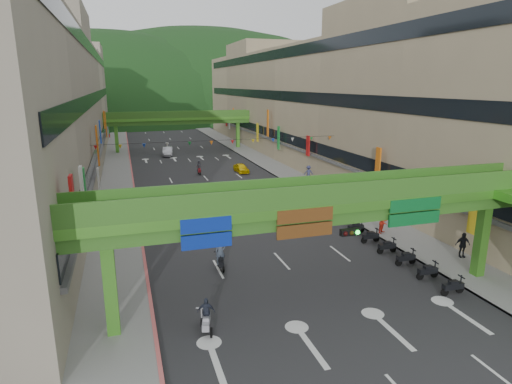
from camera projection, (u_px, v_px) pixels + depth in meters
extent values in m
plane|color=black|center=(379.00, 368.00, 18.56)|extent=(320.00, 320.00, 0.00)
cube|color=#28282B|center=(193.00, 165.00, 64.82)|extent=(18.00, 140.00, 0.02)
cube|color=gray|center=(117.00, 168.00, 61.63)|extent=(4.00, 140.00, 0.15)
cube|color=gray|center=(262.00, 160.00, 67.97)|extent=(4.00, 140.00, 0.15)
cube|color=#CC5959|center=(131.00, 167.00, 62.17)|extent=(0.20, 140.00, 0.18)
cube|color=gray|center=(251.00, 161.00, 67.42)|extent=(0.20, 140.00, 0.18)
cube|color=#9E937F|center=(49.00, 102.00, 57.00)|extent=(12.00, 95.00, 19.00)
cube|color=black|center=(101.00, 140.00, 60.05)|extent=(0.08, 90.25, 1.40)
cube|color=black|center=(97.00, 97.00, 58.57)|extent=(0.08, 90.25, 1.40)
cube|color=black|center=(93.00, 51.00, 57.09)|extent=(0.08, 90.25, 1.40)
cube|color=gray|center=(310.00, 99.00, 67.94)|extent=(12.00, 95.00, 19.00)
cube|color=black|center=(274.00, 134.00, 67.51)|extent=(0.08, 90.25, 1.40)
cube|color=black|center=(274.00, 95.00, 66.03)|extent=(0.08, 90.25, 1.40)
cube|color=black|center=(275.00, 55.00, 64.55)|extent=(0.08, 90.25, 1.40)
cube|color=#4C9E2D|center=(323.00, 204.00, 22.69)|extent=(28.00, 2.20, 0.50)
cube|color=#387223|center=(323.00, 215.00, 22.84)|extent=(28.00, 1.76, 0.70)
cube|color=#4C9E2D|center=(111.00, 291.00, 20.35)|extent=(0.60, 0.60, 4.80)
cube|color=#4C9E2D|center=(481.00, 241.00, 26.68)|extent=(0.60, 0.60, 4.80)
cube|color=#387223|center=(333.00, 194.00, 21.53)|extent=(28.00, 0.12, 1.10)
cube|color=#387223|center=(315.00, 185.00, 23.45)|extent=(28.00, 0.12, 1.10)
cube|color=navy|center=(206.00, 234.00, 19.96)|extent=(2.40, 0.12, 1.50)
cube|color=#593314|center=(305.00, 224.00, 21.40)|extent=(3.00, 0.12, 1.50)
cube|color=#0C5926|center=(415.00, 212.00, 23.28)|extent=(3.20, 0.12, 1.50)
cube|color=black|center=(350.00, 232.00, 22.15)|extent=(1.10, 0.28, 0.35)
cube|color=#4C9E2D|center=(179.00, 119.00, 77.28)|extent=(28.00, 2.20, 0.50)
cube|color=#387223|center=(179.00, 122.00, 77.42)|extent=(28.00, 1.76, 0.70)
cube|color=#4C9E2D|center=(117.00, 140.00, 74.94)|extent=(0.60, 0.60, 4.80)
cube|color=#4C9E2D|center=(238.00, 135.00, 81.27)|extent=(0.60, 0.60, 4.80)
cube|color=#387223|center=(179.00, 115.00, 76.12)|extent=(28.00, 0.12, 1.10)
cube|color=#387223|center=(178.00, 114.00, 78.04)|extent=(28.00, 0.12, 1.10)
ellipsoid|color=#1C4419|center=(107.00, 116.00, 162.27)|extent=(168.00, 140.00, 112.00)
ellipsoid|color=#1C4419|center=(202.00, 111.00, 192.30)|extent=(208.00, 176.00, 128.00)
cylinder|color=black|center=(222.00, 140.00, 44.78)|extent=(26.00, 0.03, 0.03)
cone|color=red|center=(96.00, 148.00, 41.24)|extent=(0.36, 0.36, 0.40)
cone|color=gold|center=(120.00, 147.00, 41.90)|extent=(0.36, 0.36, 0.40)
cone|color=#193FB2|center=(144.00, 146.00, 42.55)|extent=(0.36, 0.36, 0.40)
cone|color=silver|center=(167.00, 145.00, 43.21)|extent=(0.36, 0.36, 0.40)
cone|color=#198C33|center=(190.00, 144.00, 43.86)|extent=(0.36, 0.36, 0.40)
cone|color=orange|center=(211.00, 143.00, 44.52)|extent=(0.36, 0.36, 0.40)
cone|color=red|center=(233.00, 142.00, 45.17)|extent=(0.36, 0.36, 0.40)
cone|color=gold|center=(253.00, 141.00, 45.83)|extent=(0.36, 0.36, 0.40)
cone|color=#193FB2|center=(273.00, 140.00, 46.48)|extent=(0.36, 0.36, 0.40)
cone|color=silver|center=(292.00, 140.00, 47.13)|extent=(0.36, 0.36, 0.40)
cone|color=#198C33|center=(311.00, 139.00, 47.79)|extent=(0.36, 0.36, 0.40)
cone|color=orange|center=(330.00, 138.00, 48.44)|extent=(0.36, 0.36, 0.40)
cube|color=black|center=(221.00, 261.00, 28.25)|extent=(0.49, 1.33, 0.35)
cube|color=black|center=(220.00, 258.00, 28.19)|extent=(0.36, 0.58, 0.18)
cube|color=black|center=(218.00, 251.00, 28.61)|extent=(0.55, 0.12, 0.06)
cylinder|color=black|center=(218.00, 263.00, 28.81)|extent=(0.15, 0.51, 0.50)
cylinder|color=black|center=(223.00, 269.00, 27.83)|extent=(0.15, 0.51, 0.50)
imported|color=#414C5F|center=(220.00, 252.00, 28.08)|extent=(0.70, 0.50, 1.80)
cube|color=black|center=(291.00, 220.00, 36.73)|extent=(0.54, 1.34, 0.35)
cube|color=black|center=(291.00, 218.00, 36.67)|extent=(0.38, 0.59, 0.18)
cube|color=black|center=(290.00, 213.00, 37.14)|extent=(0.55, 0.14, 0.06)
cylinder|color=black|center=(289.00, 222.00, 37.34)|extent=(0.17, 0.51, 0.50)
cylinder|color=black|center=(292.00, 226.00, 36.28)|extent=(0.17, 0.51, 0.50)
imported|color=#8C364C|center=(291.00, 213.00, 36.58)|extent=(0.89, 0.74, 1.66)
cube|color=#91919A|center=(206.00, 322.00, 21.09)|extent=(0.66, 1.35, 0.35)
cube|color=#91919A|center=(206.00, 317.00, 21.03)|extent=(0.43, 0.61, 0.18)
cube|color=#91919A|center=(201.00, 308.00, 21.43)|extent=(0.55, 0.19, 0.06)
cylinder|color=black|center=(202.00, 322.00, 21.62)|extent=(0.22, 0.51, 0.50)
cylinder|color=black|center=(211.00, 333.00, 20.71)|extent=(0.22, 0.51, 0.50)
imported|color=#262C3B|center=(206.00, 312.00, 20.96)|extent=(0.94, 0.57, 1.50)
cube|color=maroon|center=(199.00, 170.00, 57.72)|extent=(0.42, 1.32, 0.35)
cube|color=maroon|center=(199.00, 169.00, 57.66)|extent=(0.33, 0.57, 0.18)
cube|color=maroon|center=(198.00, 166.00, 58.10)|extent=(0.55, 0.09, 0.06)
cylinder|color=black|center=(198.00, 172.00, 58.30)|extent=(0.13, 0.50, 0.50)
cylinder|color=black|center=(200.00, 173.00, 57.30)|extent=(0.13, 0.50, 0.50)
imported|color=#43434B|center=(199.00, 166.00, 57.58)|extent=(0.80, 0.55, 1.58)
cube|color=black|center=(453.00, 286.00, 24.83)|extent=(1.31, 0.39, 0.35)
cube|color=black|center=(453.00, 282.00, 24.77)|extent=(0.56, 0.32, 0.18)
cube|color=black|center=(461.00, 277.00, 24.88)|extent=(0.08, 0.55, 0.06)
cylinder|color=black|center=(460.00, 289.00, 25.08)|extent=(0.50, 0.11, 0.50)
cylinder|color=black|center=(445.00, 292.00, 24.73)|extent=(0.50, 0.11, 0.50)
cube|color=black|center=(428.00, 271.00, 26.87)|extent=(1.31, 0.39, 0.35)
cube|color=black|center=(428.00, 267.00, 26.80)|extent=(0.56, 0.32, 0.18)
cube|color=black|center=(436.00, 262.00, 26.92)|extent=(0.08, 0.55, 0.06)
cylinder|color=black|center=(434.00, 274.00, 27.11)|extent=(0.50, 0.11, 0.50)
cylinder|color=black|center=(420.00, 276.00, 26.77)|extent=(0.50, 0.11, 0.50)
cube|color=black|center=(406.00, 257.00, 28.90)|extent=(1.31, 0.39, 0.35)
cube|color=black|center=(406.00, 254.00, 28.84)|extent=(0.56, 0.32, 0.18)
cube|color=black|center=(413.00, 250.00, 28.95)|extent=(0.08, 0.55, 0.06)
cylinder|color=black|center=(412.00, 260.00, 29.15)|extent=(0.50, 0.11, 0.50)
cylinder|color=black|center=(399.00, 263.00, 28.80)|extent=(0.50, 0.11, 0.50)
cube|color=black|center=(387.00, 246.00, 30.94)|extent=(1.31, 0.39, 0.35)
cube|color=black|center=(387.00, 243.00, 30.87)|extent=(0.56, 0.32, 0.18)
cube|color=black|center=(394.00, 239.00, 30.99)|extent=(0.08, 0.55, 0.06)
cylinder|color=black|center=(393.00, 249.00, 31.18)|extent=(0.50, 0.11, 0.50)
cylinder|color=black|center=(380.00, 251.00, 30.84)|extent=(0.50, 0.11, 0.50)
cube|color=black|center=(370.00, 236.00, 32.97)|extent=(1.31, 0.39, 0.35)
cube|color=black|center=(371.00, 233.00, 32.91)|extent=(0.56, 0.32, 0.18)
cube|color=black|center=(377.00, 229.00, 33.02)|extent=(0.08, 0.55, 0.06)
cylinder|color=black|center=(376.00, 239.00, 33.22)|extent=(0.50, 0.11, 0.50)
cylinder|color=black|center=(364.00, 240.00, 32.87)|extent=(0.50, 0.11, 0.50)
cube|color=black|center=(356.00, 227.00, 35.01)|extent=(1.31, 0.39, 0.35)
cube|color=black|center=(356.00, 224.00, 34.95)|extent=(0.56, 0.32, 0.18)
cube|color=black|center=(362.00, 221.00, 35.06)|extent=(0.08, 0.55, 0.06)
cylinder|color=black|center=(361.00, 230.00, 35.26)|extent=(0.50, 0.11, 0.50)
cylinder|color=black|center=(350.00, 231.00, 34.91)|extent=(0.50, 0.11, 0.50)
imported|color=#B5B6BE|center=(168.00, 151.00, 72.52)|extent=(2.10, 4.71, 1.50)
imported|color=yellow|center=(241.00, 168.00, 58.95)|extent=(1.68, 3.72, 1.24)
imported|color=#AE2011|center=(383.00, 224.00, 34.68)|extent=(1.08, 1.01, 1.78)
imported|color=black|center=(462.00, 247.00, 29.84)|extent=(1.13, 0.68, 1.79)
imported|color=navy|center=(309.00, 174.00, 54.04)|extent=(0.94, 0.73, 1.78)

